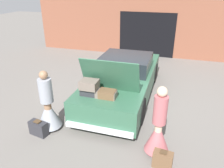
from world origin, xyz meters
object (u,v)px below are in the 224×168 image
at_px(person_right, 158,131).
at_px(car, 123,79).
at_px(person_left, 48,109).
at_px(suitcase_beside_left_person, 39,128).
at_px(suitcase_beside_right_person, 163,160).

bearing_deg(person_right, car, 16.90).
distance_m(person_left, person_right, 2.78).
relative_size(person_right, suitcase_beside_left_person, 3.29).
height_order(person_right, suitcase_beside_left_person, person_right).
bearing_deg(person_right, person_left, 74.54).
height_order(car, person_right, car).
relative_size(car, suitcase_beside_left_person, 9.61).
relative_size(person_left, person_right, 0.98).
bearing_deg(car, suitcase_beside_right_person, -61.27).
bearing_deg(suitcase_beside_left_person, person_right, 4.16).
xyz_separation_m(car, suitcase_beside_right_person, (1.56, -2.85, -0.41)).
xyz_separation_m(car, person_left, (-1.38, -2.31, -0.04)).
height_order(person_left, suitcase_beside_right_person, person_left).
bearing_deg(car, person_right, -60.35).
bearing_deg(suitcase_beside_right_person, suitcase_beside_left_person, 176.36).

